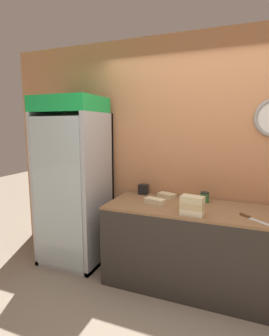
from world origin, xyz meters
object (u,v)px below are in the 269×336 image
object	(u,v)px
sandwich_flat_right	(155,201)
chefs_knife	(250,218)
condiment_jar	(205,197)
beverage_cooler	(76,173)
napkin_dispenser	(143,189)
sandwich_stack_middle	(192,206)
sandwich_stack_top	(192,199)
sandwich_flat_left	(167,195)
sandwich_stack_bottom	(192,212)

from	to	relation	value
sandwich_flat_right	chefs_knife	world-z (taller)	sandwich_flat_right
chefs_knife	condiment_jar	distance (m)	0.59
beverage_cooler	napkin_dispenser	bearing A→B (deg)	15.32
napkin_dispenser	sandwich_flat_right	bearing A→B (deg)	-53.32
sandwich_flat_right	condiment_jar	distance (m)	0.56
sandwich_flat_right	chefs_knife	xyz separation A→B (m)	(0.93, -0.11, -0.02)
sandwich_stack_middle	napkin_dispenser	size ratio (longest dim) A/B	1.83
chefs_knife	napkin_dispenser	distance (m)	1.27
chefs_knife	sandwich_stack_top	bearing A→B (deg)	-167.96
beverage_cooler	sandwich_flat_left	xyz separation A→B (m)	(1.12, 0.17, -0.22)
beverage_cooler	sandwich_stack_top	distance (m)	1.53
sandwich_stack_middle	napkin_dispenser	xyz separation A→B (m)	(-0.68, 0.56, -0.03)
sandwich_stack_top	sandwich_stack_middle	bearing A→B (deg)	0.00
sandwich_stack_middle	sandwich_flat_left	xyz separation A→B (m)	(-0.37, 0.51, -0.07)
sandwich_stack_top	sandwich_stack_bottom	bearing A→B (deg)	0.00
condiment_jar	chefs_knife	bearing A→B (deg)	-40.98
sandwich_stack_middle	beverage_cooler	bearing A→B (deg)	167.28
sandwich_stack_top	chefs_knife	bearing A→B (deg)	12.04
condiment_jar	sandwich_stack_middle	bearing A→B (deg)	-96.47
sandwich_flat_right	beverage_cooler	bearing A→B (deg)	173.62
beverage_cooler	sandwich_stack_top	xyz separation A→B (m)	(1.49, -0.34, -0.09)
sandwich_stack_middle	sandwich_flat_right	size ratio (longest dim) A/B	0.92
sandwich_stack_middle	chefs_knife	bearing A→B (deg)	12.04
sandwich_stack_middle	chefs_knife	distance (m)	0.52
sandwich_flat_left	condiment_jar	xyz separation A→B (m)	(0.43, -0.01, 0.03)
sandwich_stack_middle	chefs_knife	size ratio (longest dim) A/B	0.87
sandwich_stack_middle	sandwich_flat_left	bearing A→B (deg)	126.41
sandwich_flat_left	sandwich_stack_middle	bearing A→B (deg)	-53.59
chefs_knife	condiment_jar	bearing A→B (deg)	139.02
sandwich_stack_bottom	sandwich_flat_right	distance (m)	0.48
sandwich_stack_middle	condiment_jar	size ratio (longest dim) A/B	1.98
sandwich_stack_bottom	condiment_jar	size ratio (longest dim) A/B	1.95
sandwich_stack_top	chefs_knife	size ratio (longest dim) A/B	0.89
sandwich_stack_top	napkin_dispenser	distance (m)	0.88
sandwich_stack_top	beverage_cooler	bearing A→B (deg)	167.28
sandwich_flat_left	napkin_dispenser	world-z (taller)	napkin_dispenser
sandwich_stack_bottom	sandwich_flat_left	world-z (taller)	sandwich_stack_bottom
sandwich_stack_top	chefs_knife	distance (m)	0.53
sandwich_stack_bottom	sandwich_stack_middle	size ratio (longest dim) A/B	0.99
sandwich_flat_left	napkin_dispenser	size ratio (longest dim) A/B	1.84
chefs_knife	sandwich_stack_middle	bearing A→B (deg)	-167.96
beverage_cooler	sandwich_stack_top	bearing A→B (deg)	-12.72
beverage_cooler	sandwich_stack_middle	world-z (taller)	beverage_cooler
sandwich_stack_middle	chefs_knife	xyz separation A→B (m)	(0.50, 0.11, -0.08)
sandwich_stack_middle	sandwich_stack_top	xyz separation A→B (m)	(0.00, 0.00, 0.06)
sandwich_flat_left	chefs_knife	size ratio (longest dim) A/B	0.88
sandwich_stack_bottom	napkin_dispenser	bearing A→B (deg)	140.56
sandwich_flat_left	sandwich_flat_right	xyz separation A→B (m)	(-0.05, -0.29, 0.00)
napkin_dispenser	sandwich_stack_top	bearing A→B (deg)	-39.44
sandwich_stack_middle	sandwich_stack_top	world-z (taller)	sandwich_stack_top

